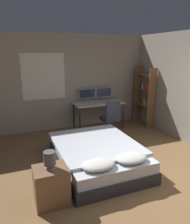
% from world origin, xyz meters
% --- Properties ---
extents(ground_plane, '(20.00, 20.00, 0.00)m').
position_xyz_m(ground_plane, '(0.00, 0.00, 0.00)').
color(ground_plane, brown).
extents(wall_back, '(12.00, 0.08, 2.70)m').
position_xyz_m(wall_back, '(-0.02, 3.69, 1.35)').
color(wall_back, '#9E9384').
rests_on(wall_back, ground_plane).
extents(wall_side_right, '(0.06, 12.00, 2.70)m').
position_xyz_m(wall_side_right, '(1.92, 1.50, 1.35)').
color(wall_side_right, '#9E9384').
rests_on(wall_side_right, ground_plane).
extents(bed, '(1.55, 2.07, 0.55)m').
position_xyz_m(bed, '(-0.60, 1.18, 0.24)').
color(bed, '#2D2D33').
rests_on(bed, ground_plane).
extents(nightstand, '(0.49, 0.42, 0.57)m').
position_xyz_m(nightstand, '(-1.66, 0.43, 0.29)').
color(nightstand, brown).
rests_on(nightstand, ground_plane).
extents(bedside_lamp, '(0.18, 0.18, 0.26)m').
position_xyz_m(bedside_lamp, '(-1.66, 0.43, 0.73)').
color(bedside_lamp, gray).
rests_on(bedside_lamp, nightstand).
extents(desk, '(1.45, 0.67, 0.78)m').
position_xyz_m(desk, '(0.30, 3.29, 0.68)').
color(desk, beige).
rests_on(desk, ground_plane).
extents(monitor_left, '(0.51, 0.16, 0.39)m').
position_xyz_m(monitor_left, '(0.04, 3.52, 1.00)').
color(monitor_left, '#B7B7BC').
rests_on(monitor_left, desk).
extents(monitor_right, '(0.51, 0.16, 0.39)m').
position_xyz_m(monitor_right, '(0.57, 3.52, 1.00)').
color(monitor_right, '#B7B7BC').
rests_on(monitor_right, desk).
extents(keyboard, '(0.36, 0.13, 0.02)m').
position_xyz_m(keyboard, '(0.30, 3.05, 0.78)').
color(keyboard, '#B7B7BC').
rests_on(keyboard, desk).
extents(computer_mouse, '(0.07, 0.05, 0.04)m').
position_xyz_m(computer_mouse, '(0.57, 3.05, 0.79)').
color(computer_mouse, '#B7B7BC').
rests_on(computer_mouse, desk).
extents(office_chair, '(0.52, 0.52, 0.96)m').
position_xyz_m(office_chair, '(0.36, 2.58, 0.38)').
color(office_chair, black).
rests_on(office_chair, ground_plane).
extents(bookshelf, '(0.26, 0.75, 1.77)m').
position_xyz_m(bookshelf, '(1.74, 2.99, 0.98)').
color(bookshelf, brown).
rests_on(bookshelf, ground_plane).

